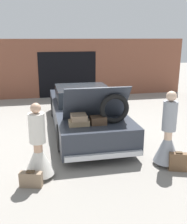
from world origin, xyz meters
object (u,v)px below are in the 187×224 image
at_px(person_left, 38,152).
at_px(person_right, 168,139).
at_px(suitcase_beside_right_person, 178,162).
at_px(car, 84,111).
at_px(suitcase_beside_left_person, 31,179).

distance_m(person_left, person_right, 2.91).
xyz_separation_m(person_left, suitcase_beside_right_person, (3.03, -0.35, -0.37)).
relative_size(person_left, person_right, 0.93).
height_order(person_left, person_right, person_right).
distance_m(car, person_right, 3.17).
height_order(car, person_left, car).
height_order(person_right, suitcase_beside_left_person, person_right).
xyz_separation_m(car, person_right, (1.45, -2.82, 0.02)).
bearing_deg(suitcase_beside_right_person, suitcase_beside_left_person, -179.78).
bearing_deg(suitcase_beside_right_person, car, 116.59).
bearing_deg(suitcase_beside_left_person, car, 62.79).
xyz_separation_m(car, person_left, (-1.46, -2.79, -0.03)).
distance_m(person_left, suitcase_beside_left_person, 0.58).
bearing_deg(suitcase_beside_left_person, person_right, 6.25).
relative_size(person_right, suitcase_beside_right_person, 3.91).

